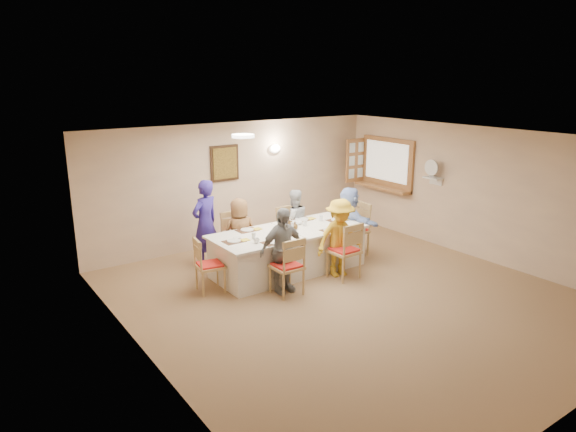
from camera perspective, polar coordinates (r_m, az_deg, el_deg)
ground at (r=8.30m, az=6.79°, el=-8.91°), size 7.00×7.00×0.00m
room_walls at (r=7.80m, az=7.13°, el=1.29°), size 7.00×7.00×7.00m
wall_picture at (r=10.39m, az=-7.05°, el=5.85°), size 0.62×0.05×0.72m
wall_sconce at (r=10.95m, az=-1.44°, el=7.50°), size 0.26×0.09×0.18m
ceiling_light at (r=8.24m, az=-5.01°, el=8.86°), size 0.36×0.36×0.05m
serving_hatch at (r=11.69m, az=10.98°, el=5.74°), size 0.06×1.50×1.15m
hatch_sill at (r=11.70m, az=10.44°, el=3.16°), size 0.30×1.50×0.05m
shutter_door at (r=12.04m, az=7.51°, el=6.17°), size 0.55×0.04×1.00m
fan_shelf at (r=10.77m, az=15.81°, el=4.09°), size 0.22×0.36×0.03m
desk_fan at (r=10.72m, az=15.76°, el=4.86°), size 0.30×0.30×0.28m
dining_table at (r=9.15m, az=0.07°, el=-3.88°), size 2.78×1.18×0.76m
chair_back_left at (r=9.46m, az=-5.71°, el=-2.58°), size 0.49×0.49×0.99m
chair_back_right at (r=10.08m, az=0.24°, el=-1.60°), size 0.44×0.44×0.91m
chair_front_left at (r=8.18m, az=-0.14°, el=-5.49°), size 0.47×0.47×0.97m
chair_front_right at (r=8.87m, az=6.24°, el=-3.75°), size 0.50×0.50×1.01m
chair_left_end at (r=8.38m, az=-8.66°, el=-5.35°), size 0.50×0.50×0.91m
chair_right_end at (r=10.04m, az=7.32°, el=-1.44°), size 0.56×0.56×1.03m
diner_back_left at (r=9.31m, az=-5.37°, el=-1.90°), size 0.77×0.63×1.29m
diner_back_right at (r=9.93m, az=0.64°, el=-0.71°), size 0.82×0.74×1.29m
diner_front_left at (r=8.20m, az=-0.62°, el=-3.84°), size 0.83×0.37×1.40m
diner_front_right at (r=8.90m, az=5.76°, el=-2.44°), size 1.03×0.75×1.38m
diner_right_end at (r=9.91m, az=6.80°, el=-0.64°), size 1.27×0.42×1.37m
caregiver at (r=9.47m, az=-9.18°, el=-0.76°), size 0.81×0.74×1.60m
placemat_fl at (r=8.38m, az=-1.63°, el=-2.96°), size 0.37×0.27×0.01m
plate_fl at (r=8.38m, az=-1.63°, el=-2.89°), size 0.23×0.23×0.01m
napkin_fl at (r=8.43m, az=-0.43°, el=-2.78°), size 0.13×0.13×0.01m
placemat_fr at (r=9.06m, az=4.70°, el=-1.58°), size 0.33×0.24×0.01m
plate_fr at (r=9.06m, az=4.71°, el=-1.52°), size 0.25×0.25×0.02m
napkin_fr at (r=9.14m, az=5.77°, el=-1.42°), size 0.15×0.15×0.01m
placemat_bl at (r=9.06m, az=-4.57°, el=-1.58°), size 0.37×0.27×0.01m
plate_bl at (r=9.06m, az=-4.57°, el=-1.52°), size 0.23×0.23×0.01m
napkin_bl at (r=9.11m, az=-3.44°, el=-1.43°), size 0.14×0.14×0.01m
placemat_br at (r=9.70m, az=1.54°, el=-0.40°), size 0.37×0.28×0.01m
plate_br at (r=9.69m, az=1.54°, el=-0.34°), size 0.25×0.25×0.02m
napkin_br at (r=9.76m, az=2.56°, el=-0.26°), size 0.15×0.15×0.01m
placemat_le at (r=8.48m, az=-6.03°, el=-2.82°), size 0.35×0.26×0.01m
plate_le at (r=8.47m, az=-6.03°, el=-2.76°), size 0.22×0.22×0.01m
napkin_le at (r=8.52m, az=-4.81°, el=-2.65°), size 0.14×0.14×0.01m
placemat_re at (r=9.70m, az=5.49°, el=-0.47°), size 0.37×0.27×0.01m
plate_re at (r=9.69m, az=5.49°, el=-0.41°), size 0.23×0.23×0.01m
napkin_re at (r=9.77m, az=6.48°, el=-0.33°), size 0.13×0.13×0.01m
teacup_a at (r=8.36m, az=-3.53°, el=-2.76°), size 0.14×0.14×0.08m
teacup_b at (r=9.68m, az=0.18°, el=-0.18°), size 0.12×0.12×0.09m
bowl_a at (r=8.72m, az=-0.21°, el=-2.05°), size 0.39×0.39×0.06m
bowl_b at (r=9.39m, az=1.00°, el=-0.74°), size 0.31×0.31×0.06m
condiment_ketchup at (r=8.94m, az=-0.41°, el=-1.03°), size 0.14×0.14×0.23m
condiment_brown at (r=9.11m, az=0.08°, el=-0.79°), size 0.13×0.13×0.20m
condiment_malt at (r=9.08m, az=0.77°, el=-1.06°), size 0.19×0.19×0.14m
drinking_glass at (r=8.98m, az=-0.90°, el=-1.35°), size 0.06×0.06×0.10m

